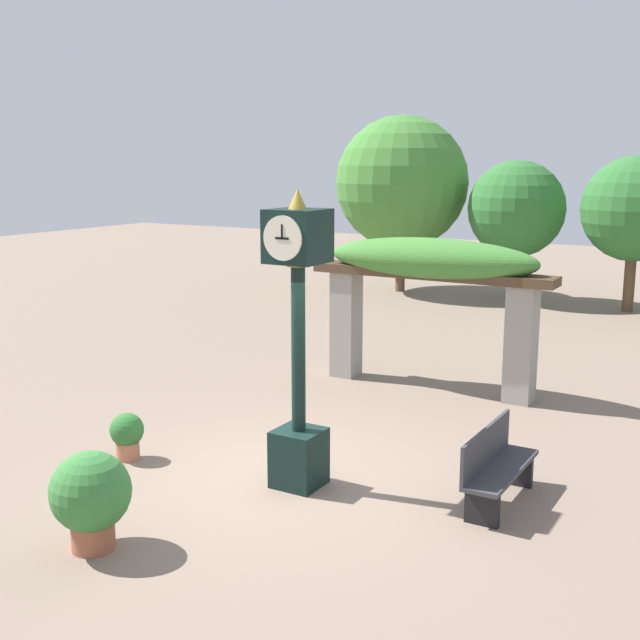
{
  "coord_description": "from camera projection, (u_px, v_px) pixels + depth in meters",
  "views": [
    {
      "loc": [
        5.21,
        -7.8,
        3.88
      ],
      "look_at": [
        0.33,
        0.45,
        1.96
      ],
      "focal_mm": 45.0,
      "sensor_mm": 36.0,
      "label": 1
    }
  ],
  "objects": [
    {
      "name": "tree_line",
      "position": [
        508.0,
        196.0,
        21.91
      ],
      "size": [
        12.99,
        3.88,
        5.16
      ],
      "color": "brown",
      "rests_on": "ground"
    },
    {
      "name": "ground_plane",
      "position": [
        279.0,
        478.0,
        9.95
      ],
      "size": [
        60.0,
        60.0,
        0.0
      ],
      "primitive_type": "plane",
      "color": "#7F6B5B"
    },
    {
      "name": "potted_plant_near_right",
      "position": [
        127.0,
        434.0,
        10.51
      ],
      "size": [
        0.45,
        0.45,
        0.63
      ],
      "color": "#B26B4C",
      "rests_on": "ground"
    },
    {
      "name": "pergola",
      "position": [
        430.0,
        275.0,
        13.5
      ],
      "size": [
        4.26,
        1.04,
        2.6
      ],
      "color": "gray",
      "rests_on": "ground"
    },
    {
      "name": "park_bench",
      "position": [
        496.0,
        467.0,
        9.15
      ],
      "size": [
        0.42,
        1.56,
        0.89
      ],
      "rotation": [
        0.0,
        0.0,
        1.57
      ],
      "color": "#38383D",
      "rests_on": "ground"
    },
    {
      "name": "pedestal_clock",
      "position": [
        298.0,
        340.0,
        9.38
      ],
      "size": [
        0.61,
        0.66,
        3.56
      ],
      "color": "black",
      "rests_on": "ground"
    },
    {
      "name": "potted_plant_near_left",
      "position": [
        91.0,
        496.0,
        8.03
      ],
      "size": [
        0.82,
        0.82,
        1.03
      ],
      "color": "#9E563D",
      "rests_on": "ground"
    }
  ]
}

